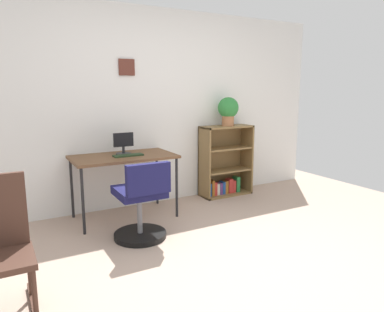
{
  "coord_description": "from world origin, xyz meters",
  "views": [
    {
      "loc": [
        -1.69,
        -2.1,
        1.46
      ],
      "look_at": [
        0.26,
        1.39,
        0.71
      ],
      "focal_mm": 33.59,
      "sensor_mm": 36.0,
      "label": 1
    }
  ],
  "objects_px": {
    "office_chair": "(141,205)",
    "bookshelf_low": "(224,164)",
    "monitor": "(123,144)",
    "potted_plant_on_shelf": "(228,109)",
    "keyboard": "(128,155)",
    "desk": "(123,160)"
  },
  "relations": [
    {
      "from": "keyboard",
      "to": "office_chair",
      "type": "xyz_separation_m",
      "value": [
        -0.1,
        -0.62,
        -0.38
      ]
    },
    {
      "from": "desk",
      "to": "monitor",
      "type": "bearing_deg",
      "value": 67.32
    },
    {
      "from": "desk",
      "to": "office_chair",
      "type": "distance_m",
      "value": 0.76
    },
    {
      "from": "keyboard",
      "to": "potted_plant_on_shelf",
      "type": "height_order",
      "value": "potted_plant_on_shelf"
    },
    {
      "from": "keyboard",
      "to": "office_chair",
      "type": "relative_size",
      "value": 0.41
    },
    {
      "from": "office_chair",
      "to": "desk",
      "type": "bearing_deg",
      "value": 84.98
    },
    {
      "from": "keyboard",
      "to": "bookshelf_low",
      "type": "height_order",
      "value": "bookshelf_low"
    },
    {
      "from": "monitor",
      "to": "potted_plant_on_shelf",
      "type": "xyz_separation_m",
      "value": [
        1.5,
        0.09,
        0.35
      ]
    },
    {
      "from": "bookshelf_low",
      "to": "keyboard",
      "type": "bearing_deg",
      "value": -169.08
    },
    {
      "from": "monitor",
      "to": "office_chair",
      "type": "relative_size",
      "value": 0.31
    },
    {
      "from": "desk",
      "to": "keyboard",
      "type": "relative_size",
      "value": 3.44
    },
    {
      "from": "monitor",
      "to": "potted_plant_on_shelf",
      "type": "height_order",
      "value": "potted_plant_on_shelf"
    },
    {
      "from": "bookshelf_low",
      "to": "potted_plant_on_shelf",
      "type": "distance_m",
      "value": 0.76
    },
    {
      "from": "desk",
      "to": "keyboard",
      "type": "height_order",
      "value": "keyboard"
    },
    {
      "from": "desk",
      "to": "potted_plant_on_shelf",
      "type": "relative_size",
      "value": 2.94
    },
    {
      "from": "monitor",
      "to": "potted_plant_on_shelf",
      "type": "relative_size",
      "value": 0.64
    },
    {
      "from": "keyboard",
      "to": "bookshelf_low",
      "type": "xyz_separation_m",
      "value": [
        1.48,
        0.29,
        -0.31
      ]
    },
    {
      "from": "monitor",
      "to": "keyboard",
      "type": "xyz_separation_m",
      "value": [
        0.0,
        -0.14,
        -0.11
      ]
    },
    {
      "from": "desk",
      "to": "potted_plant_on_shelf",
      "type": "xyz_separation_m",
      "value": [
        1.53,
        0.17,
        0.52
      ]
    },
    {
      "from": "office_chair",
      "to": "bookshelf_low",
      "type": "bearing_deg",
      "value": 29.99
    },
    {
      "from": "bookshelf_low",
      "to": "potted_plant_on_shelf",
      "type": "bearing_deg",
      "value": -73.31
    },
    {
      "from": "desk",
      "to": "keyboard",
      "type": "bearing_deg",
      "value": -59.15
    }
  ]
}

